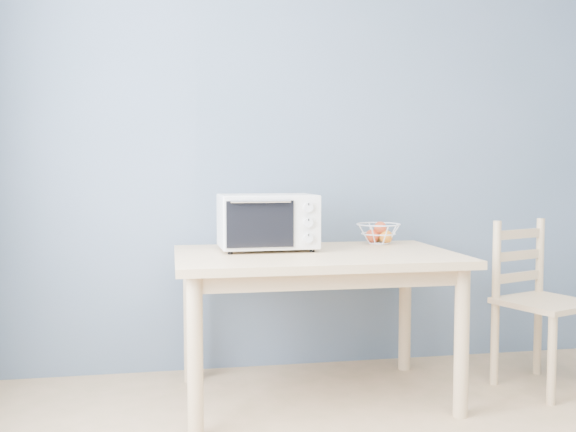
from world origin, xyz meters
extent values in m
cube|color=slate|center=(0.00, 2.25, 1.30)|extent=(4.00, 0.01, 2.60)
cube|color=tan|center=(-0.25, 1.66, 0.73)|extent=(1.40, 0.90, 0.04)
cylinder|color=tan|center=(-0.87, 1.29, 0.35)|extent=(0.07, 0.07, 0.71)
cylinder|color=tan|center=(0.37, 1.29, 0.35)|extent=(0.07, 0.07, 0.71)
cylinder|color=tan|center=(-0.87, 2.03, 0.35)|extent=(0.07, 0.07, 0.71)
cylinder|color=tan|center=(0.37, 2.03, 0.35)|extent=(0.07, 0.07, 0.71)
cube|color=beige|center=(-0.48, 1.80, 0.90)|extent=(0.50, 0.34, 0.27)
cube|color=black|center=(-0.54, 1.80, 0.90)|extent=(0.33, 0.29, 0.21)
cube|color=black|center=(-0.54, 1.63, 0.90)|extent=(0.33, 0.02, 0.23)
cylinder|color=silver|center=(-0.54, 1.61, 1.01)|extent=(0.30, 0.02, 0.02)
cube|color=beige|center=(-0.30, 1.65, 0.90)|extent=(0.14, 0.01, 0.25)
cylinder|color=black|center=(-0.68, 1.67, 0.76)|extent=(0.03, 0.03, 0.02)
cylinder|color=black|center=(-0.27, 1.68, 0.76)|extent=(0.03, 0.03, 0.02)
cylinder|color=black|center=(-0.69, 1.92, 0.76)|extent=(0.03, 0.03, 0.02)
cylinder|color=black|center=(-0.27, 1.94, 0.76)|extent=(0.03, 0.03, 0.02)
cylinder|color=silver|center=(-0.30, 1.63, 0.98)|extent=(0.05, 0.02, 0.05)
cylinder|color=silver|center=(-0.30, 1.63, 0.90)|extent=(0.05, 0.02, 0.05)
cylinder|color=silver|center=(-0.30, 1.63, 0.83)|extent=(0.05, 0.02, 0.05)
torus|color=silver|center=(0.18, 1.96, 0.86)|extent=(0.28, 0.28, 0.01)
torus|color=silver|center=(0.18, 1.96, 0.81)|extent=(0.22, 0.22, 0.01)
torus|color=silver|center=(0.18, 1.96, 0.76)|extent=(0.13, 0.13, 0.01)
sphere|color=red|center=(0.14, 1.97, 0.79)|extent=(0.08, 0.08, 0.08)
sphere|color=orange|center=(0.22, 1.95, 0.79)|extent=(0.08, 0.08, 0.08)
sphere|color=#DAA854|center=(0.18, 2.01, 0.79)|extent=(0.07, 0.07, 0.07)
sphere|color=red|center=(0.19, 1.96, 0.84)|extent=(0.07, 0.07, 0.07)
cube|color=tan|center=(0.98, 1.59, 0.46)|extent=(0.54, 0.54, 0.03)
cylinder|color=tan|center=(0.88, 1.36, 0.22)|extent=(0.04, 0.04, 0.45)
cylinder|color=tan|center=(0.75, 1.69, 0.22)|extent=(0.04, 0.04, 0.45)
cylinder|color=tan|center=(1.09, 1.82, 0.22)|extent=(0.04, 0.04, 0.45)
cylinder|color=tan|center=(0.75, 1.69, 0.67)|extent=(0.04, 0.04, 0.45)
cylinder|color=tan|center=(1.09, 1.82, 0.67)|extent=(0.04, 0.04, 0.45)
cube|color=tan|center=(0.92, 1.76, 0.58)|extent=(0.34, 0.14, 0.05)
cube|color=tan|center=(0.92, 1.76, 0.70)|extent=(0.34, 0.14, 0.05)
cube|color=tan|center=(0.92, 1.76, 0.81)|extent=(0.34, 0.14, 0.05)
camera|label=1|loc=(-0.97, -1.47, 1.16)|focal=40.00mm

